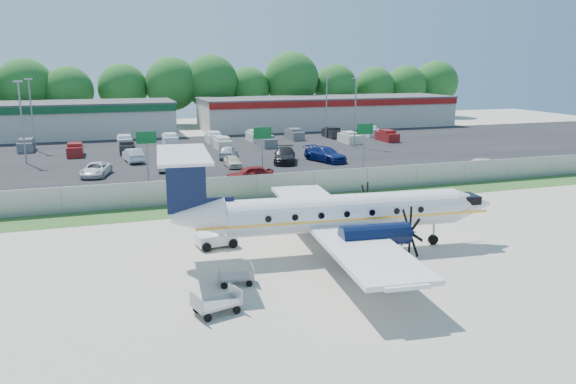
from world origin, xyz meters
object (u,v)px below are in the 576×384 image
object	(u,v)px
aircraft	(337,213)
baggage_cart_far	(217,303)
baggage_cart_near	(235,276)
pushback_tug	(218,237)

from	to	relation	value
aircraft	baggage_cart_far	bearing A→B (deg)	-144.20
baggage_cart_near	baggage_cart_far	world-z (taller)	baggage_cart_far
aircraft	baggage_cart_far	distance (m)	10.46
pushback_tug	baggage_cart_near	size ratio (longest dim) A/B	1.30
baggage_cart_near	pushback_tug	bearing A→B (deg)	86.64
pushback_tug	baggage_cart_far	bearing A→B (deg)	-101.75
aircraft	pushback_tug	size ratio (longest dim) A/B	8.15
baggage_cart_far	baggage_cart_near	bearing A→B (deg)	62.89
aircraft	pushback_tug	distance (m)	7.43
aircraft	pushback_tug	bearing A→B (deg)	152.71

